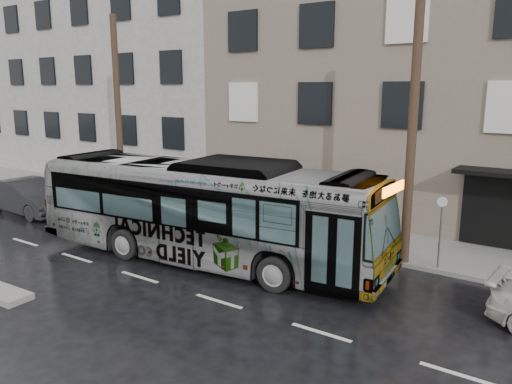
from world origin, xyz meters
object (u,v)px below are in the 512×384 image
utility_pole_front (413,127)px  utility_pole_rear (118,114)px  bus (205,210)px  sign_post (440,232)px  dark_sedan (29,197)px

utility_pole_front → utility_pole_rear: size_ratio=1.00×
bus → utility_pole_front: bearing=-65.7°
bus → sign_post: bearing=-69.8°
utility_pole_front → bus: utility_pole_front is taller
utility_pole_rear → dark_sedan: size_ratio=1.79×
sign_post → utility_pole_rear: bearing=180.0°
dark_sedan → utility_pole_rear: bearing=-41.1°
sign_post → bus: bus is taller
sign_post → bus: bearing=-154.2°
utility_pole_front → bus: 7.33m
dark_sedan → utility_pole_front: bearing=-77.9°
utility_pole_front → sign_post: (1.10, 0.00, -3.30)m
bus → dark_sedan: 11.09m
utility_pole_front → utility_pole_rear: bearing=180.0°
sign_post → dark_sedan: size_ratio=0.48×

